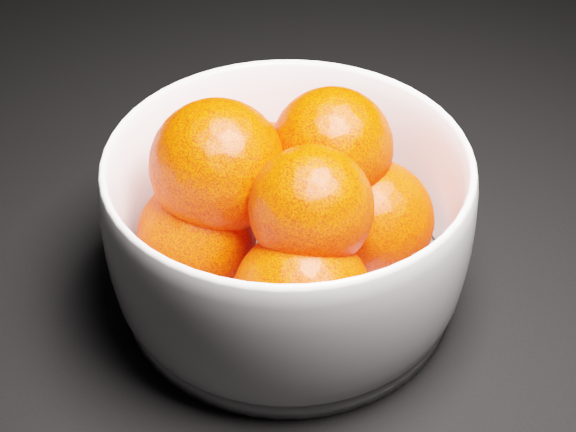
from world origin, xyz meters
The scene contains 3 objects.
ground centered at (0.00, 0.00, 0.00)m, with size 3.00×3.00×0.00m, color black.
bowl centered at (0.25, -0.16, 0.06)m, with size 0.24×0.24×0.12m.
orange_pile centered at (0.25, -0.16, 0.07)m, with size 0.17×0.17×0.13m.
Camera 1 is at (0.47, -0.50, 0.41)m, focal length 50.00 mm.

